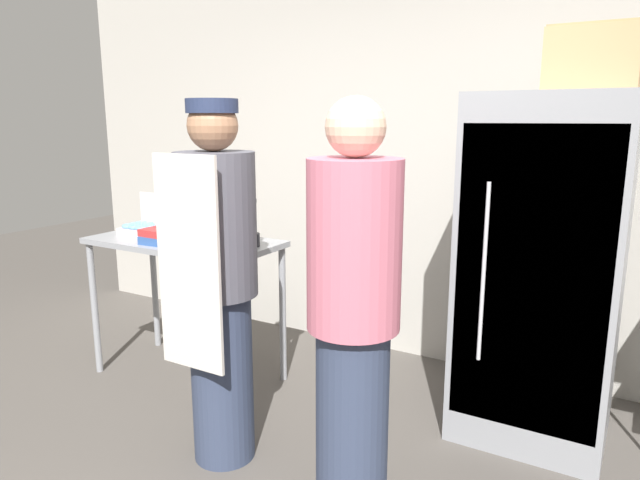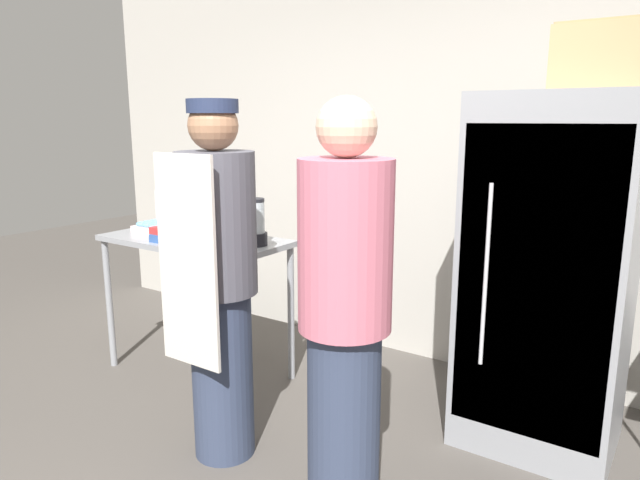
% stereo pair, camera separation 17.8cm
% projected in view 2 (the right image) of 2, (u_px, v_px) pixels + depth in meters
% --- Properties ---
extents(back_wall, '(6.40, 0.12, 2.79)m').
position_uv_depth(back_wall, '(445.00, 163.00, 3.86)').
color(back_wall, '#B7B2A8').
rests_on(back_wall, ground_plane).
extents(refrigerator, '(0.77, 0.68, 1.82)m').
position_uv_depth(refrigerator, '(548.00, 276.00, 2.88)').
color(refrigerator, gray).
rests_on(refrigerator, ground_plane).
extents(prep_counter, '(1.23, 0.61, 0.93)m').
position_uv_depth(prep_counter, '(195.00, 255.00, 3.72)').
color(prep_counter, gray).
rests_on(prep_counter, ground_plane).
extents(donut_box, '(0.24, 0.23, 0.27)m').
position_uv_depth(donut_box, '(156.00, 225.00, 3.86)').
color(donut_box, silver).
rests_on(donut_box, prep_counter).
extents(blender_pitcher, '(0.14, 0.14, 0.29)m').
position_uv_depth(blender_pitcher, '(256.00, 225.00, 3.45)').
color(blender_pitcher, black).
rests_on(blender_pitcher, prep_counter).
extents(binder_stack, '(0.29, 0.24, 0.09)m').
position_uv_depth(binder_stack, '(178.00, 234.00, 3.58)').
color(binder_stack, '#2D5193').
rests_on(binder_stack, prep_counter).
extents(cardboard_storage_box, '(0.42, 0.30, 0.31)m').
position_uv_depth(cardboard_storage_box, '(603.00, 57.00, 2.62)').
color(cardboard_storage_box, tan).
rests_on(cardboard_storage_box, refrigerator).
extents(person_baker, '(0.38, 0.39, 1.78)m').
position_uv_depth(person_baker, '(218.00, 280.00, 2.77)').
color(person_baker, '#333D56').
rests_on(person_baker, ground_plane).
extents(person_customer, '(0.38, 0.38, 1.78)m').
position_uv_depth(person_customer, '(345.00, 318.00, 2.29)').
color(person_customer, '#333D56').
rests_on(person_customer, ground_plane).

